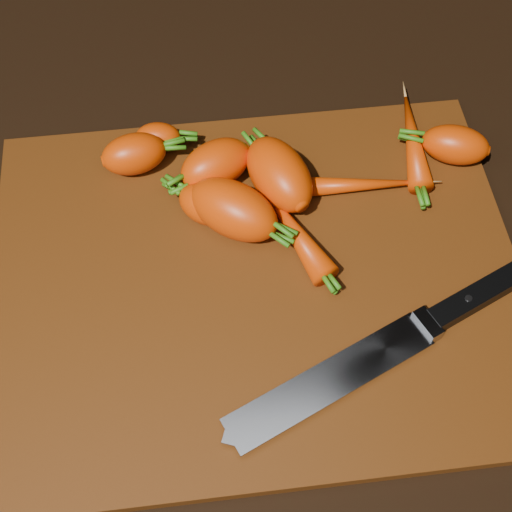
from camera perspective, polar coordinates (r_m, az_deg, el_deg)
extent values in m
cube|color=black|center=(0.69, 0.10, -2.25)|extent=(2.00, 2.00, 0.01)
cube|color=#552A0C|center=(0.68, 0.10, -1.79)|extent=(0.50, 0.40, 0.01)
ellipsoid|color=#D03803|center=(0.74, -9.73, 8.05)|extent=(0.07, 0.05, 0.04)
ellipsoid|color=#D03803|center=(0.70, -4.22, 4.11)|extent=(0.06, 0.06, 0.04)
ellipsoid|color=#D03803|center=(0.68, -1.81, 3.73)|extent=(0.11, 0.10, 0.05)
ellipsoid|color=#D03803|center=(0.71, 1.87, 6.56)|extent=(0.08, 0.11, 0.05)
ellipsoid|color=#D03803|center=(0.72, -3.24, 7.33)|extent=(0.09, 0.08, 0.05)
ellipsoid|color=#D03803|center=(0.76, -7.85, 9.41)|extent=(0.05, 0.04, 0.03)
ellipsoid|color=#D03803|center=(0.77, 15.66, 8.56)|extent=(0.08, 0.06, 0.04)
ellipsoid|color=#D03803|center=(0.77, 12.45, 9.01)|extent=(0.04, 0.13, 0.03)
ellipsoid|color=#D03803|center=(0.73, 7.72, 5.65)|extent=(0.13, 0.03, 0.02)
ellipsoid|color=#D03803|center=(0.68, 3.27, 1.75)|extent=(0.07, 0.11, 0.03)
cube|color=gray|center=(0.60, -2.10, -14.34)|extent=(0.19, 0.11, 0.00)
cube|color=gray|center=(0.62, 6.39, -9.63)|extent=(0.02, 0.03, 0.01)
cube|color=black|center=(0.64, 10.99, -6.93)|extent=(0.11, 0.06, 0.02)
cylinder|color=#B2B2B7|center=(0.63, 9.88, -7.35)|extent=(0.01, 0.01, 0.00)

